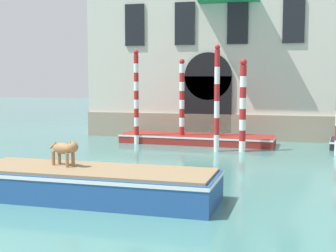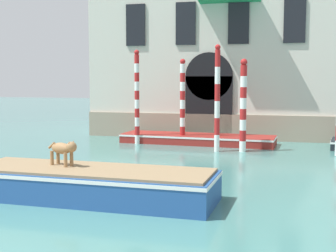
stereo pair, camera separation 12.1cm
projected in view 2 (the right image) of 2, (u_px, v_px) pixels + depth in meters
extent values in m
cube|color=gray|center=(211.00, 127.00, 22.36)|extent=(12.51, 0.16, 1.21)
cube|color=black|center=(209.00, 108.00, 22.29)|extent=(2.25, 0.14, 3.01)
cylinder|color=black|center=(209.00, 76.00, 22.14)|extent=(2.25, 0.14, 2.25)
cube|color=black|center=(136.00, 25.00, 22.80)|extent=(0.96, 0.10, 2.00)
cube|color=black|center=(186.00, 24.00, 22.19)|extent=(0.96, 0.10, 2.00)
cube|color=black|center=(239.00, 22.00, 21.57)|extent=(0.96, 0.10, 2.00)
cube|color=black|center=(295.00, 20.00, 20.95)|extent=(0.96, 0.10, 2.00)
cube|color=#234C8C|center=(90.00, 185.00, 11.22)|extent=(6.10, 2.06, 0.70)
cube|color=white|center=(90.00, 173.00, 11.19)|extent=(6.13, 2.09, 0.08)
cube|color=#8C7251|center=(90.00, 169.00, 11.18)|extent=(5.92, 1.91, 0.06)
cylinder|color=#997047|center=(72.00, 159.00, 11.47)|extent=(0.09, 0.09, 0.35)
cylinder|color=#997047|center=(66.00, 160.00, 11.31)|extent=(0.09, 0.09, 0.35)
cylinder|color=#997047|center=(58.00, 157.00, 11.75)|extent=(0.09, 0.09, 0.35)
cylinder|color=#997047|center=(52.00, 158.00, 11.60)|extent=(0.09, 0.09, 0.35)
ellipsoid|color=#997047|center=(61.00, 148.00, 11.51)|extent=(0.71, 0.50, 0.28)
ellipsoid|color=brown|center=(59.00, 145.00, 11.55)|extent=(0.34, 0.29, 0.10)
sphere|color=#997047|center=(71.00, 147.00, 11.29)|extent=(0.26, 0.26, 0.26)
cone|color=brown|center=(74.00, 143.00, 11.34)|extent=(0.08, 0.08, 0.10)
cone|color=brown|center=(69.00, 143.00, 11.22)|extent=(0.08, 0.08, 0.10)
cylinder|color=#997047|center=(52.00, 145.00, 11.71)|extent=(0.24, 0.14, 0.19)
cube|color=maroon|center=(197.00, 139.00, 20.90)|extent=(6.92, 2.14, 0.40)
cube|color=white|center=(197.00, 136.00, 20.88)|extent=(6.95, 2.17, 0.08)
cube|color=#9EA3A8|center=(197.00, 140.00, 20.90)|extent=(3.82, 1.53, 0.36)
cylinder|color=white|center=(137.00, 139.00, 20.80)|extent=(0.21, 0.21, 0.39)
cylinder|color=#B21E1E|center=(137.00, 131.00, 20.76)|extent=(0.21, 0.21, 0.39)
cylinder|color=white|center=(137.00, 122.00, 20.72)|extent=(0.21, 0.21, 0.39)
cylinder|color=#B21E1E|center=(137.00, 113.00, 20.68)|extent=(0.21, 0.21, 0.39)
cylinder|color=white|center=(137.00, 104.00, 20.64)|extent=(0.21, 0.21, 0.39)
cylinder|color=#B21E1E|center=(137.00, 95.00, 20.60)|extent=(0.21, 0.21, 0.39)
cylinder|color=white|center=(137.00, 86.00, 20.56)|extent=(0.21, 0.21, 0.39)
cylinder|color=#B21E1E|center=(137.00, 77.00, 20.52)|extent=(0.21, 0.21, 0.39)
cylinder|color=white|center=(137.00, 68.00, 20.48)|extent=(0.21, 0.21, 0.39)
cylinder|color=#B21E1E|center=(137.00, 59.00, 20.44)|extent=(0.21, 0.21, 0.39)
sphere|color=#B21E1E|center=(137.00, 52.00, 20.41)|extent=(0.22, 0.22, 0.22)
cylinder|color=white|center=(217.00, 143.00, 18.62)|extent=(0.21, 0.21, 0.67)
cylinder|color=#B21E1E|center=(217.00, 126.00, 18.55)|extent=(0.21, 0.21, 0.67)
cylinder|color=white|center=(217.00, 110.00, 18.49)|extent=(0.21, 0.21, 0.67)
cylinder|color=#B21E1E|center=(217.00, 93.00, 18.42)|extent=(0.21, 0.21, 0.67)
cylinder|color=white|center=(218.00, 75.00, 18.35)|extent=(0.21, 0.21, 0.67)
cylinder|color=#B21E1E|center=(218.00, 58.00, 18.28)|extent=(0.21, 0.21, 0.67)
sphere|color=#B21E1E|center=(218.00, 47.00, 18.24)|extent=(0.22, 0.22, 0.22)
cylinder|color=white|center=(243.00, 146.00, 18.57)|extent=(0.26, 0.26, 0.43)
cylinder|color=#B21E1E|center=(243.00, 136.00, 18.52)|extent=(0.26, 0.26, 0.43)
cylinder|color=white|center=(243.00, 125.00, 18.48)|extent=(0.26, 0.26, 0.43)
cylinder|color=#B21E1E|center=(243.00, 114.00, 18.44)|extent=(0.26, 0.26, 0.43)
cylinder|color=white|center=(243.00, 103.00, 18.39)|extent=(0.26, 0.26, 0.43)
cylinder|color=#B21E1E|center=(243.00, 93.00, 18.35)|extent=(0.26, 0.26, 0.43)
cylinder|color=white|center=(244.00, 82.00, 18.31)|extent=(0.26, 0.26, 0.43)
cylinder|color=#B21E1E|center=(244.00, 71.00, 18.27)|extent=(0.26, 0.26, 0.43)
sphere|color=#B21E1E|center=(244.00, 62.00, 18.23)|extent=(0.27, 0.27, 0.27)
cylinder|color=white|center=(217.00, 140.00, 20.56)|extent=(0.20, 0.20, 0.36)
cylinder|color=#B21E1E|center=(217.00, 132.00, 20.53)|extent=(0.20, 0.20, 0.36)
cylinder|color=white|center=(217.00, 124.00, 20.49)|extent=(0.20, 0.20, 0.36)
cylinder|color=#B21E1E|center=(217.00, 116.00, 20.45)|extent=(0.20, 0.20, 0.36)
cylinder|color=white|center=(217.00, 107.00, 20.42)|extent=(0.20, 0.20, 0.36)
cylinder|color=#B21E1E|center=(217.00, 99.00, 20.38)|extent=(0.20, 0.20, 0.36)
cylinder|color=white|center=(217.00, 91.00, 20.34)|extent=(0.20, 0.20, 0.36)
cylinder|color=#B21E1E|center=(217.00, 82.00, 20.30)|extent=(0.20, 0.20, 0.36)
cylinder|color=white|center=(217.00, 74.00, 20.27)|extent=(0.20, 0.20, 0.36)
cylinder|color=#B21E1E|center=(218.00, 65.00, 20.23)|extent=(0.20, 0.20, 0.36)
sphere|color=#B21E1E|center=(218.00, 59.00, 20.20)|extent=(0.21, 0.21, 0.21)
cylinder|color=white|center=(182.00, 140.00, 20.72)|extent=(0.22, 0.22, 0.39)
cylinder|color=#B21E1E|center=(182.00, 131.00, 20.68)|extent=(0.22, 0.22, 0.39)
cylinder|color=white|center=(182.00, 122.00, 20.64)|extent=(0.22, 0.22, 0.39)
cylinder|color=#B21E1E|center=(183.00, 113.00, 20.60)|extent=(0.22, 0.22, 0.39)
cylinder|color=white|center=(183.00, 104.00, 20.56)|extent=(0.22, 0.22, 0.39)
cylinder|color=#B21E1E|center=(183.00, 95.00, 20.52)|extent=(0.22, 0.22, 0.39)
cylinder|color=white|center=(183.00, 86.00, 20.48)|extent=(0.22, 0.22, 0.39)
cylinder|color=#B21E1E|center=(183.00, 77.00, 20.44)|extent=(0.22, 0.22, 0.39)
cylinder|color=white|center=(183.00, 68.00, 20.40)|extent=(0.22, 0.22, 0.39)
sphere|color=#B21E1E|center=(183.00, 62.00, 20.37)|extent=(0.23, 0.23, 0.23)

